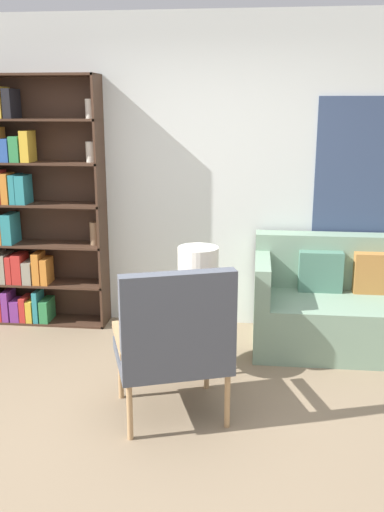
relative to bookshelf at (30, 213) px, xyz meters
name	(u,v)px	position (x,y,z in m)	size (l,w,h in m)	color
ground_plane	(153,443)	(1.42, -1.85, -1.02)	(14.00, 14.00, 0.00)	#847056
wall_back	(196,175)	(1.46, 0.18, 0.33)	(6.40, 0.08, 2.70)	silver
bookshelf	(30,213)	(0.00, 0.00, 0.00)	(1.05, 0.30, 2.20)	#422B1E
armchair	(175,338)	(1.52, -1.60, -0.45)	(0.84, 0.79, 1.02)	tan
couch	(376,308)	(2.99, -0.24, -0.68)	(1.99, 0.83, 0.89)	gray
side_table	(196,314)	(1.58, -0.85, -0.57)	(0.53, 0.53, 0.50)	brown
table_lamp	(198,270)	(1.59, -0.90, -0.21)	(0.29, 0.29, 0.47)	#A59E93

